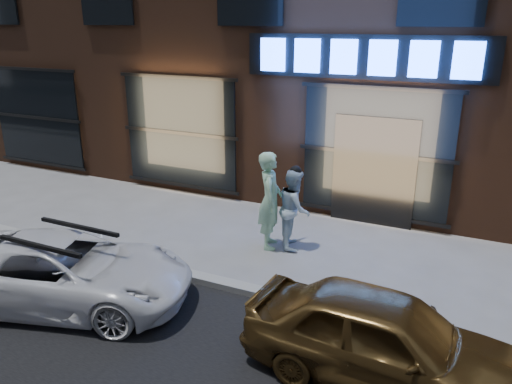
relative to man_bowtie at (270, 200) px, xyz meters
The scene contains 6 objects.
ground 2.61m from the man_bowtie, 49.93° to the right, with size 90.00×90.00×0.00m, color slate.
curb 2.59m from the man_bowtie, 49.93° to the right, with size 60.00×0.25×0.12m, color gray.
man_bowtie is the anchor object (origin of this frame).
man_cap 0.51m from the man_bowtie, 26.55° to the left, with size 0.78×0.61×1.61m, color silver.
white_suv 3.96m from the man_bowtie, 122.06° to the right, with size 1.85×4.00×1.11m, color white.
gold_sedan 4.21m from the man_bowtie, 46.62° to the right, with size 1.43×3.55×1.21m, color brown.
Camera 1 is at (2.09, -6.58, 4.32)m, focal length 35.00 mm.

